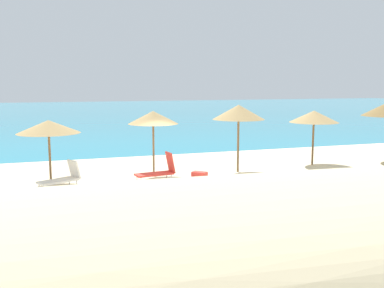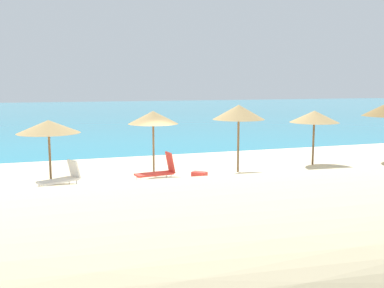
{
  "view_description": "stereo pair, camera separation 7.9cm",
  "coord_description": "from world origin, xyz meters",
  "px_view_note": "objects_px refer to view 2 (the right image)",
  "views": [
    {
      "loc": [
        -4.08,
        -15.31,
        3.83
      ],
      "look_at": [
        1.65,
        1.6,
        1.34
      ],
      "focal_mm": 40.6,
      "sensor_mm": 36.0,
      "label": 1
    },
    {
      "loc": [
        -4.0,
        -15.33,
        3.83
      ],
      "look_at": [
        1.65,
        1.6,
        1.34
      ],
      "focal_mm": 40.6,
      "sensor_mm": 36.0,
      "label": 2
    }
  ],
  "objects_px": {
    "cooler_box": "(199,177)",
    "beach_umbrella_3": "(153,118)",
    "beach_umbrella_4": "(239,112)",
    "lounge_chair_0": "(63,177)",
    "beach_umbrella_2": "(48,127)",
    "lounge_chair_4": "(159,170)",
    "beach_umbrella_5": "(314,117)"
  },
  "relations": [
    {
      "from": "lounge_chair_4",
      "to": "cooler_box",
      "type": "distance_m",
      "value": 1.6
    },
    {
      "from": "beach_umbrella_2",
      "to": "beach_umbrella_3",
      "type": "height_order",
      "value": "beach_umbrella_3"
    },
    {
      "from": "beach_umbrella_3",
      "to": "lounge_chair_4",
      "type": "xyz_separation_m",
      "value": [
        -0.06,
        -1.17,
        -1.98
      ]
    },
    {
      "from": "beach_umbrella_3",
      "to": "lounge_chair_4",
      "type": "distance_m",
      "value": 2.3
    },
    {
      "from": "beach_umbrella_5",
      "to": "cooler_box",
      "type": "relative_size",
      "value": 4.47
    },
    {
      "from": "beach_umbrella_5",
      "to": "lounge_chair_0",
      "type": "bearing_deg",
      "value": -173.1
    },
    {
      "from": "beach_umbrella_5",
      "to": "lounge_chair_0",
      "type": "relative_size",
      "value": 1.62
    },
    {
      "from": "cooler_box",
      "to": "beach_umbrella_3",
      "type": "bearing_deg",
      "value": 131.81
    },
    {
      "from": "beach_umbrella_2",
      "to": "cooler_box",
      "type": "relative_size",
      "value": 4.29
    },
    {
      "from": "beach_umbrella_2",
      "to": "beach_umbrella_5",
      "type": "height_order",
      "value": "beach_umbrella_5"
    },
    {
      "from": "beach_umbrella_4",
      "to": "beach_umbrella_5",
      "type": "distance_m",
      "value": 4.16
    },
    {
      "from": "beach_umbrella_4",
      "to": "lounge_chair_0",
      "type": "bearing_deg",
      "value": -172.91
    },
    {
      "from": "beach_umbrella_2",
      "to": "lounge_chair_4",
      "type": "distance_m",
      "value": 4.5
    },
    {
      "from": "beach_umbrella_2",
      "to": "beach_umbrella_3",
      "type": "relative_size",
      "value": 0.91
    },
    {
      "from": "beach_umbrella_2",
      "to": "beach_umbrella_4",
      "type": "height_order",
      "value": "beach_umbrella_4"
    },
    {
      "from": "beach_umbrella_3",
      "to": "cooler_box",
      "type": "distance_m",
      "value": 3.13
    },
    {
      "from": "beach_umbrella_4",
      "to": "beach_umbrella_5",
      "type": "height_order",
      "value": "beach_umbrella_4"
    },
    {
      "from": "beach_umbrella_3",
      "to": "cooler_box",
      "type": "bearing_deg",
      "value": -48.19
    },
    {
      "from": "lounge_chair_4",
      "to": "beach_umbrella_4",
      "type": "bearing_deg",
      "value": -84.57
    },
    {
      "from": "cooler_box",
      "to": "beach_umbrella_2",
      "type": "bearing_deg",
      "value": 166.06
    },
    {
      "from": "beach_umbrella_4",
      "to": "lounge_chair_4",
      "type": "height_order",
      "value": "beach_umbrella_4"
    },
    {
      "from": "beach_umbrella_2",
      "to": "beach_umbrella_5",
      "type": "bearing_deg",
      "value": 1.9
    },
    {
      "from": "beach_umbrella_4",
      "to": "lounge_chair_0",
      "type": "height_order",
      "value": "beach_umbrella_4"
    },
    {
      "from": "beach_umbrella_3",
      "to": "lounge_chair_4",
      "type": "relative_size",
      "value": 1.71
    },
    {
      "from": "beach_umbrella_2",
      "to": "cooler_box",
      "type": "xyz_separation_m",
      "value": [
        5.55,
        -1.38,
        -2.02
      ]
    },
    {
      "from": "beach_umbrella_5",
      "to": "cooler_box",
      "type": "xyz_separation_m",
      "value": [
        -6.36,
        -1.77,
        -2.09
      ]
    },
    {
      "from": "beach_umbrella_4",
      "to": "lounge_chair_0",
      "type": "relative_size",
      "value": 1.85
    },
    {
      "from": "beach_umbrella_2",
      "to": "beach_umbrella_3",
      "type": "bearing_deg",
      "value": 3.39
    },
    {
      "from": "cooler_box",
      "to": "lounge_chair_0",
      "type": "bearing_deg",
      "value": 175.76
    },
    {
      "from": "beach_umbrella_3",
      "to": "lounge_chair_4",
      "type": "height_order",
      "value": "beach_umbrella_3"
    },
    {
      "from": "beach_umbrella_5",
      "to": "lounge_chair_4",
      "type": "bearing_deg",
      "value": -170.49
    },
    {
      "from": "beach_umbrella_4",
      "to": "lounge_chair_0",
      "type": "xyz_separation_m",
      "value": [
        -7.38,
        -0.92,
        -2.16
      ]
    }
  ]
}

